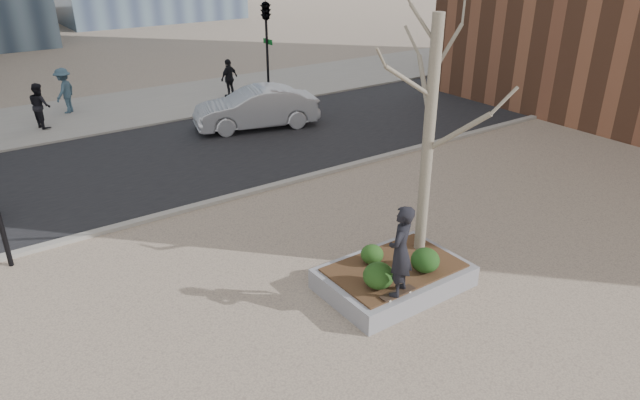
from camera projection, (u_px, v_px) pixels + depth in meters
ground at (356, 302)px, 11.57m from camera, size 120.00×120.00×0.00m
street at (170, 159)px, 19.00m from camera, size 60.00×8.00×0.02m
far_sidewalk at (108, 111)px, 24.20m from camera, size 60.00×6.00×0.02m
planter at (394, 277)px, 12.00m from camera, size 3.00×2.00×0.45m
planter_mulch at (394, 268)px, 11.90m from camera, size 2.70×1.70×0.04m
sycamore_tree at (431, 102)px, 11.24m from camera, size 2.80×2.80×6.60m
shrub_left at (378, 276)px, 11.09m from camera, size 0.61×0.61×0.52m
shrub_middle at (372, 254)px, 11.95m from camera, size 0.48×0.48×0.41m
shrub_right at (425, 260)px, 11.64m from camera, size 0.59×0.59×0.50m
skateboard at (398, 294)px, 10.99m from camera, size 0.78×0.21×0.08m
skateboarder at (401, 251)px, 10.59m from camera, size 0.80×0.71×1.83m
car_silver at (256, 108)px, 21.78m from camera, size 4.94×2.79×1.54m
car_third at (471, 69)px, 28.87m from camera, size 4.57×2.99×1.23m
pedestrian_a at (40, 106)px, 21.74m from camera, size 0.84×0.97×1.72m
pedestrian_b at (64, 91)px, 23.58m from camera, size 1.29×1.37×1.86m
pedestrian_c at (229, 78)px, 25.95m from camera, size 1.09×0.76×1.72m
traffic_light_far at (267, 50)px, 24.86m from camera, size 0.60×2.48×4.50m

